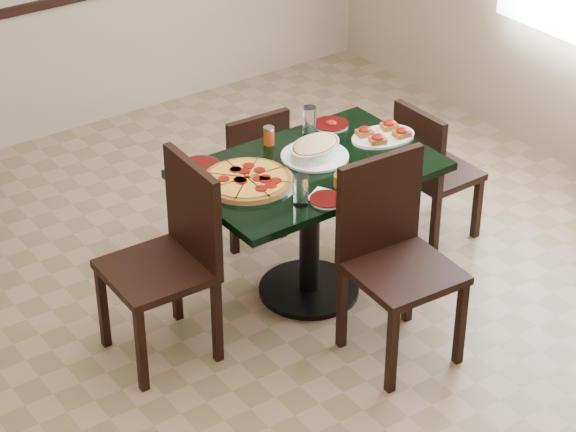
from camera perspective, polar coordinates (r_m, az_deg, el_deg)
floor at (r=5.57m, az=-0.07°, el=-6.46°), size 5.50×5.50×0.00m
main_table at (r=5.61m, az=1.12°, el=0.90°), size 1.24×0.81×0.75m
chair_far at (r=6.15m, az=-1.95°, el=2.40°), size 0.39×0.39×0.80m
chair_near at (r=5.26m, az=5.32°, el=-1.62°), size 0.49×0.49×0.99m
chair_right at (r=6.19m, az=7.22°, el=2.48°), size 0.39×0.39×0.82m
chair_left at (r=5.26m, az=-5.86°, el=-1.73°), size 0.47×0.47×0.99m
pepperoni_pizza at (r=5.37m, az=-2.09°, el=1.83°), size 0.46×0.46×0.04m
lasagna_casserole at (r=5.59m, az=1.38°, el=3.43°), size 0.35×0.34×0.09m
bread_basket at (r=5.36m, az=3.33°, el=1.99°), size 0.22×0.17×0.09m
bruschetta_platter at (r=5.80m, az=4.86°, el=4.17°), size 0.38×0.29×0.05m
side_plate_near at (r=5.23m, az=2.02°, el=0.83°), size 0.17×0.17×0.02m
side_plate_far_r at (r=5.92m, az=2.20°, el=4.68°), size 0.19×0.19×0.03m
side_plate_far_l at (r=5.53m, az=-4.45°, el=2.56°), size 0.20×0.20×0.02m
napkin_setting at (r=5.27m, az=1.89°, el=1.03°), size 0.18×0.18×0.01m
water_glass_a at (r=5.79m, az=1.09°, el=4.84°), size 0.07×0.07×0.16m
water_glass_b at (r=5.17m, az=0.65°, el=1.30°), size 0.07×0.07×0.15m
pepper_shaker at (r=5.71m, az=-0.98°, el=4.11°), size 0.06×0.06×0.10m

